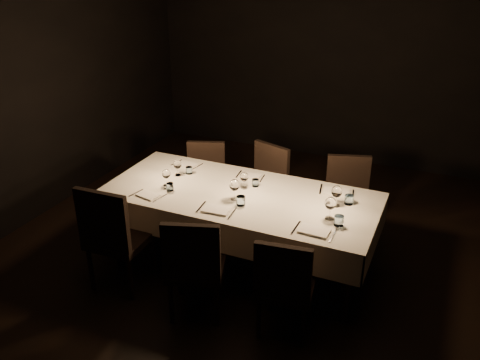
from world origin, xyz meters
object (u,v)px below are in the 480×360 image
at_px(dining_table, 240,201).
at_px(chair_near_left, 114,234).
at_px(chair_near_center, 194,264).
at_px(chair_far_right, 347,196).
at_px(chair_near_right, 284,283).
at_px(chair_far_left, 206,177).
at_px(chair_far_center, 265,183).

xyz_separation_m(dining_table, chair_near_left, (-0.85, -0.79, -0.13)).
bearing_deg(dining_table, chair_near_center, -91.68).
relative_size(chair_near_center, chair_far_right, 1.04).
distance_m(chair_near_left, chair_far_right, 2.35).
relative_size(dining_table, chair_near_right, 2.80).
bearing_deg(dining_table, chair_far_right, 45.81).
bearing_deg(chair_near_center, chair_near_right, 167.32).
relative_size(dining_table, chair_near_left, 2.45).
bearing_deg(chair_near_left, chair_far_left, -96.83).
distance_m(dining_table, chair_near_left, 1.17).
bearing_deg(chair_near_center, chair_far_right, -135.31).
distance_m(chair_near_right, chair_far_center, 1.74).
xyz_separation_m(dining_table, chair_far_left, (-0.73, 0.72, -0.20)).
xyz_separation_m(dining_table, chair_far_center, (-0.05, 0.78, -0.18)).
xyz_separation_m(chair_near_center, chair_far_center, (-0.03, 1.64, -0.01)).
height_order(dining_table, chair_near_right, chair_near_right).
bearing_deg(chair_far_center, chair_far_right, 22.63).
bearing_deg(chair_far_center, chair_near_right, -45.72).
bearing_deg(chair_far_right, chair_far_left, 167.13).
relative_size(chair_far_left, chair_far_right, 0.95).
bearing_deg(dining_table, chair_near_right, -47.47).
xyz_separation_m(chair_near_center, chair_far_left, (-0.71, 1.57, -0.04)).
relative_size(chair_near_left, chair_near_right, 1.14).
relative_size(dining_table, chair_far_left, 2.90).
xyz_separation_m(dining_table, chair_near_center, (-0.03, -0.86, -0.16)).
height_order(chair_near_left, chair_near_center, chair_near_left).
xyz_separation_m(chair_far_left, chair_far_right, (1.56, 0.13, 0.02)).
distance_m(chair_far_left, chair_far_center, 0.68).
distance_m(chair_near_center, chair_far_right, 1.91).
bearing_deg(chair_near_right, chair_far_center, -71.31).
bearing_deg(chair_far_left, chair_near_center, -86.86).
xyz_separation_m(chair_near_left, chair_near_right, (1.57, 0.01, -0.06)).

